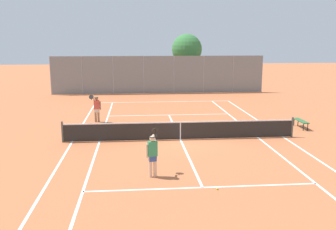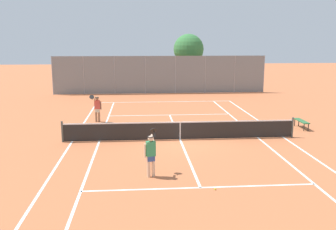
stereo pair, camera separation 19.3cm
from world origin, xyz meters
TOP-DOWN VIEW (x-y plane):
  - ground_plane at (0.00, 0.00)m, footprint 120.00×120.00m
  - court_line_markings at (0.00, 0.00)m, footprint 11.10×23.90m
  - tennis_net at (0.00, 0.00)m, footprint 12.00×0.10m
  - player_near_side at (-1.68, -5.17)m, footprint 0.55×0.83m
  - player_far_left at (-4.68, 4.61)m, footprint 0.65×0.74m
  - loose_tennis_ball_0 at (0.47, -6.63)m, footprint 0.07×0.07m
  - loose_tennis_ball_1 at (-0.47, 11.28)m, footprint 0.07×0.07m
  - courtside_bench at (7.30, 1.91)m, footprint 0.36×1.50m
  - back_fence at (-0.00, 16.80)m, footprint 20.12×0.08m
  - tree_behind_left at (3.09, 20.19)m, footprint 3.10×3.10m

SIDE VIEW (x-z plane):
  - ground_plane at x=0.00m, z-range 0.00..0.00m
  - court_line_markings at x=0.00m, z-range 0.00..0.01m
  - loose_tennis_ball_0 at x=0.47m, z-range 0.00..0.07m
  - loose_tennis_ball_1 at x=-0.47m, z-range 0.00..0.07m
  - courtside_bench at x=7.30m, z-range 0.18..0.64m
  - tennis_net at x=0.00m, z-range -0.03..1.04m
  - player_near_side at x=-1.68m, z-range 0.04..1.81m
  - player_far_left at x=-4.68m, z-range 0.04..1.81m
  - back_fence at x=0.00m, z-range 0.00..3.56m
  - tree_behind_left at x=3.09m, z-range 1.15..6.77m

